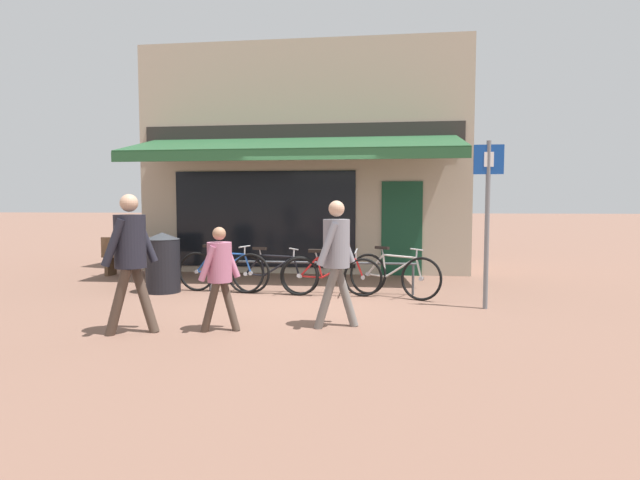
{
  "coord_description": "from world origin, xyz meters",
  "views": [
    {
      "loc": [
        1.36,
        -8.34,
        1.6
      ],
      "look_at": [
        0.44,
        -0.81,
        1.05
      ],
      "focal_mm": 28.0,
      "sensor_mm": 36.0,
      "label": 1
    }
  ],
  "objects_px": {
    "pedestrian_child": "(220,268)",
    "parking_sign": "(487,207)",
    "bicycle_blue": "(223,271)",
    "litter_bin": "(163,262)",
    "bicycle_black": "(272,273)",
    "pedestrian_second_adult": "(130,249)",
    "pedestrian_adult": "(336,250)",
    "park_bench": "(138,256)",
    "bicycle_red": "(331,275)",
    "bicycle_silver": "(394,275)"
  },
  "relations": [
    {
      "from": "bicycle_black",
      "to": "pedestrian_child",
      "type": "bearing_deg",
      "value": -85.35
    },
    {
      "from": "bicycle_black",
      "to": "pedestrian_second_adult",
      "type": "xyz_separation_m",
      "value": [
        -1.12,
        -2.88,
        0.67
      ]
    },
    {
      "from": "bicycle_black",
      "to": "pedestrian_adult",
      "type": "bearing_deg",
      "value": -52.75
    },
    {
      "from": "pedestrian_adult",
      "to": "pedestrian_second_adult",
      "type": "bearing_deg",
      "value": 15.53
    },
    {
      "from": "parking_sign",
      "to": "bicycle_silver",
      "type": "bearing_deg",
      "value": 150.03
    },
    {
      "from": "pedestrian_child",
      "to": "parking_sign",
      "type": "bearing_deg",
      "value": -143.44
    },
    {
      "from": "pedestrian_second_adult",
      "to": "bicycle_blue",
      "type": "bearing_deg",
      "value": -94.31
    },
    {
      "from": "bicycle_silver",
      "to": "pedestrian_adult",
      "type": "distance_m",
      "value": 2.44
    },
    {
      "from": "litter_bin",
      "to": "park_bench",
      "type": "xyz_separation_m",
      "value": [
        -1.4,
        1.82,
        -0.08
      ]
    },
    {
      "from": "pedestrian_adult",
      "to": "park_bench",
      "type": "bearing_deg",
      "value": -38.92
    },
    {
      "from": "bicycle_blue",
      "to": "litter_bin",
      "type": "xyz_separation_m",
      "value": [
        -1.08,
        -0.15,
        0.16
      ]
    },
    {
      "from": "bicycle_black",
      "to": "pedestrian_child",
      "type": "distance_m",
      "value": 2.67
    },
    {
      "from": "pedestrian_child",
      "to": "litter_bin",
      "type": "bearing_deg",
      "value": -43.47
    },
    {
      "from": "bicycle_blue",
      "to": "bicycle_black",
      "type": "relative_size",
      "value": 1.04
    },
    {
      "from": "bicycle_red",
      "to": "bicycle_blue",
      "type": "bearing_deg",
      "value": 176.95
    },
    {
      "from": "bicycle_silver",
      "to": "pedestrian_child",
      "type": "xyz_separation_m",
      "value": [
        -2.21,
        -2.6,
        0.41
      ]
    },
    {
      "from": "pedestrian_adult",
      "to": "bicycle_black",
      "type": "bearing_deg",
      "value": -57.79
    },
    {
      "from": "pedestrian_child",
      "to": "pedestrian_second_adult",
      "type": "relative_size",
      "value": 0.77
    },
    {
      "from": "pedestrian_child",
      "to": "parking_sign",
      "type": "height_order",
      "value": "parking_sign"
    },
    {
      "from": "pedestrian_adult",
      "to": "parking_sign",
      "type": "distance_m",
      "value": 2.65
    },
    {
      "from": "bicycle_silver",
      "to": "park_bench",
      "type": "height_order",
      "value": "bicycle_silver"
    },
    {
      "from": "bicycle_black",
      "to": "bicycle_red",
      "type": "relative_size",
      "value": 0.95
    },
    {
      "from": "bicycle_black",
      "to": "pedestrian_adult",
      "type": "relative_size",
      "value": 1.02
    },
    {
      "from": "pedestrian_adult",
      "to": "bicycle_red",
      "type": "bearing_deg",
      "value": -81.2
    },
    {
      "from": "pedestrian_child",
      "to": "parking_sign",
      "type": "distance_m",
      "value": 4.09
    },
    {
      "from": "bicycle_silver",
      "to": "pedestrian_adult",
      "type": "bearing_deg",
      "value": -82.32
    },
    {
      "from": "pedestrian_adult",
      "to": "park_bench",
      "type": "height_order",
      "value": "pedestrian_adult"
    },
    {
      "from": "bicycle_silver",
      "to": "litter_bin",
      "type": "distance_m",
      "value": 4.14
    },
    {
      "from": "bicycle_silver",
      "to": "pedestrian_adult",
      "type": "xyz_separation_m",
      "value": [
        -0.79,
        -2.22,
        0.62
      ]
    },
    {
      "from": "pedestrian_child",
      "to": "bicycle_red",
      "type": "bearing_deg",
      "value": -104.11
    },
    {
      "from": "bicycle_silver",
      "to": "park_bench",
      "type": "bearing_deg",
      "value": -170.74
    },
    {
      "from": "bicycle_silver",
      "to": "park_bench",
      "type": "relative_size",
      "value": 0.99
    },
    {
      "from": "bicycle_blue",
      "to": "bicycle_red",
      "type": "distance_m",
      "value": 1.99
    },
    {
      "from": "pedestrian_child",
      "to": "pedestrian_adult",
      "type": "bearing_deg",
      "value": -155.36
    },
    {
      "from": "bicycle_red",
      "to": "pedestrian_second_adult",
      "type": "relative_size",
      "value": 1.02
    },
    {
      "from": "bicycle_silver",
      "to": "litter_bin",
      "type": "xyz_separation_m",
      "value": [
        -4.13,
        -0.04,
        0.16
      ]
    },
    {
      "from": "bicycle_blue",
      "to": "bicycle_red",
      "type": "height_order",
      "value": "bicycle_blue"
    },
    {
      "from": "bicycle_silver",
      "to": "litter_bin",
      "type": "bearing_deg",
      "value": -152.36
    },
    {
      "from": "bicycle_red",
      "to": "parking_sign",
      "type": "distance_m",
      "value": 2.82
    },
    {
      "from": "litter_bin",
      "to": "park_bench",
      "type": "bearing_deg",
      "value": 127.51
    },
    {
      "from": "pedestrian_child",
      "to": "bicycle_black",
      "type": "bearing_deg",
      "value": -81.9
    },
    {
      "from": "bicycle_black",
      "to": "pedestrian_adult",
      "type": "height_order",
      "value": "pedestrian_adult"
    },
    {
      "from": "pedestrian_child",
      "to": "pedestrian_second_adult",
      "type": "xyz_separation_m",
      "value": [
        -1.04,
        -0.25,
        0.25
      ]
    },
    {
      "from": "pedestrian_adult",
      "to": "parking_sign",
      "type": "height_order",
      "value": "parking_sign"
    },
    {
      "from": "bicycle_blue",
      "to": "pedestrian_second_adult",
      "type": "relative_size",
      "value": 1.02
    },
    {
      "from": "litter_bin",
      "to": "bicycle_silver",
      "type": "bearing_deg",
      "value": 0.49
    },
    {
      "from": "bicycle_silver",
      "to": "pedestrian_second_adult",
      "type": "bearing_deg",
      "value": -111.64
    },
    {
      "from": "bicycle_red",
      "to": "pedestrian_adult",
      "type": "height_order",
      "value": "pedestrian_adult"
    },
    {
      "from": "parking_sign",
      "to": "bicycle_red",
      "type": "bearing_deg",
      "value": 162.75
    },
    {
      "from": "bicycle_red",
      "to": "pedestrian_second_adult",
      "type": "distance_m",
      "value": 3.63
    }
  ]
}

